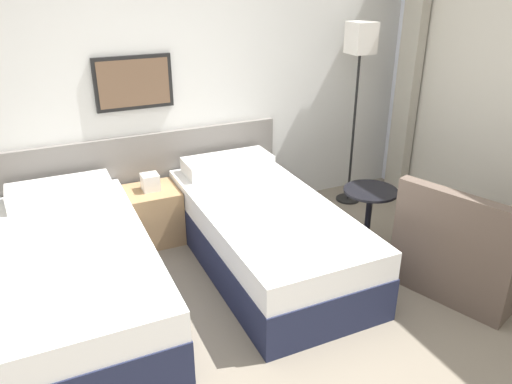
% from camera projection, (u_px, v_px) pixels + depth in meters
% --- Properties ---
extents(ground_plane, '(16.00, 16.00, 0.00)m').
position_uv_depth(ground_plane, '(270.00, 342.00, 3.20)').
color(ground_plane, slate).
extents(wall_headboard, '(10.00, 0.10, 2.70)m').
position_uv_depth(wall_headboard, '(169.00, 81.00, 4.26)').
color(wall_headboard, silver).
rests_on(wall_headboard, ground_plane).
extents(bed_near_door, '(0.97, 2.02, 0.66)m').
position_uv_depth(bed_near_door, '(78.00, 275.00, 3.41)').
color(bed_near_door, '#1E233D').
rests_on(bed_near_door, ground_plane).
extents(bed_near_window, '(0.97, 2.02, 0.66)m').
position_uv_depth(bed_near_window, '(264.00, 232.00, 3.95)').
color(bed_near_window, '#1E233D').
rests_on(bed_near_window, ground_plane).
extents(nightstand, '(0.44, 0.43, 0.62)m').
position_uv_depth(nightstand, '(153.00, 214.00, 4.31)').
color(nightstand, '#9E7A51').
rests_on(nightstand, ground_plane).
extents(floor_lamp, '(0.24, 0.24, 1.75)m').
position_uv_depth(floor_lamp, '(360.00, 55.00, 4.55)').
color(floor_lamp, black).
rests_on(floor_lamp, ground_plane).
extents(side_table, '(0.43, 0.43, 0.57)m').
position_uv_depth(side_table, '(369.00, 209.00, 4.06)').
color(side_table, black).
rests_on(side_table, ground_plane).
extents(armchair, '(1.00, 1.05, 0.84)m').
position_uv_depth(armchair, '(465.00, 254.00, 3.68)').
color(armchair, brown).
rests_on(armchair, ground_plane).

